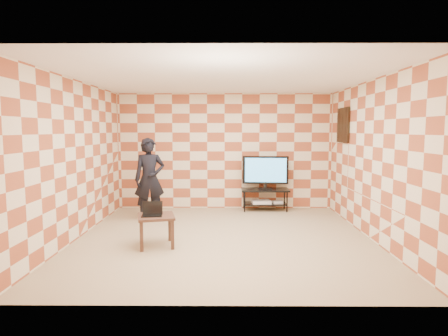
{
  "coord_description": "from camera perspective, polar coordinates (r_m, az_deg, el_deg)",
  "views": [
    {
      "loc": [
        0.05,
        -6.28,
        1.85
      ],
      "look_at": [
        0.0,
        0.6,
        1.15
      ],
      "focal_mm": 30.0,
      "sensor_mm": 36.0,
      "label": 1
    }
  ],
  "objects": [
    {
      "name": "floor",
      "position": [
        6.55,
        -0.04,
        -10.6
      ],
      "size": [
        5.0,
        5.0,
        0.0
      ],
      "primitive_type": "plane",
      "color": "tan",
      "rests_on": "ground"
    },
    {
      "name": "game_console",
      "position": [
        8.74,
        8.13,
        -5.15
      ],
      "size": [
        0.25,
        0.21,
        0.05
      ],
      "primitive_type": "cube",
      "rotation": [
        0.0,
        0.0,
        0.2
      ],
      "color": "silver",
      "rests_on": "tv_stand"
    },
    {
      "name": "side_table",
      "position": [
        6.11,
        -10.3,
        -7.91
      ],
      "size": [
        0.68,
        0.68,
        0.5
      ],
      "color": "#362117",
      "rests_on": "floor"
    },
    {
      "name": "dvd_player",
      "position": [
        8.66,
        5.67,
        -5.15
      ],
      "size": [
        0.46,
        0.35,
        0.07
      ],
      "primitive_type": "cube",
      "rotation": [
        0.0,
        0.0,
        0.12
      ],
      "color": "silver",
      "rests_on": "tv_stand"
    },
    {
      "name": "wall_left",
      "position": [
        6.8,
        -21.62,
        1.18
      ],
      "size": [
        0.02,
        5.0,
        2.7
      ],
      "primitive_type": "cube",
      "color": "beige",
      "rests_on": "ground"
    },
    {
      "name": "tv_stand",
      "position": [
        8.68,
        6.27,
        -4.07
      ],
      "size": [
        1.09,
        0.49,
        0.5
      ],
      "color": "black",
      "rests_on": "floor"
    },
    {
      "name": "tv",
      "position": [
        8.6,
        6.32,
        -0.43
      ],
      "size": [
        1.05,
        0.23,
        0.76
      ],
      "color": "black",
      "rests_on": "tv_stand"
    },
    {
      "name": "wall_right",
      "position": [
        6.76,
        21.66,
        1.16
      ],
      "size": [
        0.02,
        5.0,
        2.7
      ],
      "primitive_type": "cube",
      "color": "beige",
      "rests_on": "ground"
    },
    {
      "name": "person",
      "position": [
        7.83,
        -11.27,
        -1.67
      ],
      "size": [
        0.71,
        0.56,
        1.69
      ],
      "primitive_type": "imported",
      "rotation": [
        0.0,
        0.0,
        0.29
      ],
      "color": "black",
      "rests_on": "floor"
    },
    {
      "name": "laptop",
      "position": [
        6.09,
        -10.87,
        -6.64
      ],
      "size": [
        0.34,
        0.28,
        0.21
      ],
      "color": "black",
      "rests_on": "side_table"
    },
    {
      "name": "wall_art",
      "position": [
        8.2,
        17.69,
        6.23
      ],
      "size": [
        0.04,
        0.72,
        0.72
      ],
      "color": "black",
      "rests_on": "wall_right"
    },
    {
      "name": "wall_back",
      "position": [
        8.8,
        0.09,
        2.55
      ],
      "size": [
        5.0,
        0.02,
        2.7
      ],
      "primitive_type": "cube",
      "color": "beige",
      "rests_on": "ground"
    },
    {
      "name": "ceiling",
      "position": [
        6.34,
        -0.04,
        13.51
      ],
      "size": [
        5.0,
        5.0,
        0.02
      ],
      "primitive_type": "cube",
      "color": "white",
      "rests_on": "wall_back"
    },
    {
      "name": "wall_front",
      "position": [
        3.82,
        -0.33,
        -1.73
      ],
      "size": [
        5.0,
        0.02,
        2.7
      ],
      "primitive_type": "cube",
      "color": "beige",
      "rests_on": "ground"
    }
  ]
}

